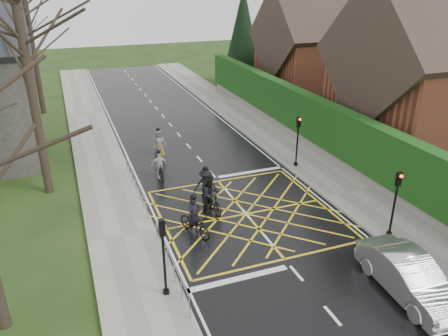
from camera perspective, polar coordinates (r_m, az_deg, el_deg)
ground at (r=21.55m, az=2.90°, el=-6.02°), size 120.00×120.00×0.00m
road at (r=21.55m, az=2.90°, el=-6.01°), size 9.00×80.00×0.01m
sidewalk_right at (r=24.29m, az=16.03°, el=-3.16°), size 3.00×80.00×0.15m
sidewalk_left at (r=20.19m, az=-13.12°, el=-8.68°), size 3.00×80.00×0.15m
stone_wall at (r=29.60m, az=12.13°, el=2.76°), size 0.50×38.00×0.70m
hedge at (r=29.04m, az=12.43°, el=5.98°), size 0.90×38.00×2.80m
house_near at (r=31.31m, az=25.94°, el=10.44°), size 11.80×9.80×11.30m
house_far at (r=42.09m, az=12.09°, el=14.61°), size 9.80×8.80×10.30m
conifer at (r=47.19m, az=2.49°, el=16.80°), size 4.60×4.60×10.00m
tree_near at (r=23.30m, az=-24.82°, el=14.82°), size 9.24×9.24×11.44m
tree_mid at (r=31.25m, az=-26.35°, el=17.68°), size 10.08×10.08×12.48m
tree_far at (r=39.29m, az=-24.14°, el=16.70°), size 8.40×8.40×10.40m
railing_south at (r=17.08m, az=-6.98°, el=-11.92°), size 0.05×5.04×1.03m
railing_north at (r=23.49m, az=-11.50°, el=-1.69°), size 0.05×6.04×1.03m
traffic_light_ne at (r=26.39m, az=9.56°, el=3.40°), size 0.24×0.31×3.21m
traffic_light_se at (r=20.23m, az=21.34°, el=-4.54°), size 0.24×0.31×3.21m
traffic_light_sw at (r=15.70m, az=-7.85°, el=-11.61°), size 0.24×0.31×3.21m
cyclist_rear at (r=19.72m, az=-3.84°, el=-6.95°), size 1.41×2.15×1.97m
cyclist_back at (r=21.43m, az=-1.70°, el=-3.88°), size 0.99×2.06×2.00m
cyclist_mid at (r=22.24m, az=-2.36°, el=-2.84°), size 1.47×2.21×2.03m
cyclist_front at (r=25.23m, az=-8.40°, el=0.00°), size 0.93×1.72×1.73m
cyclist_lead at (r=28.51m, az=-8.44°, el=2.86°), size 0.87×1.96×1.87m
car at (r=17.55m, az=23.03°, el=-12.92°), size 1.88×4.69×1.52m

